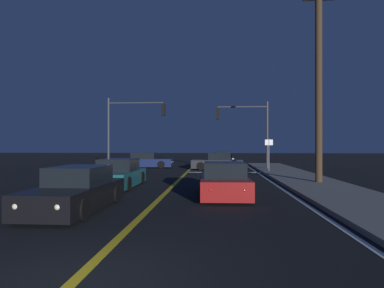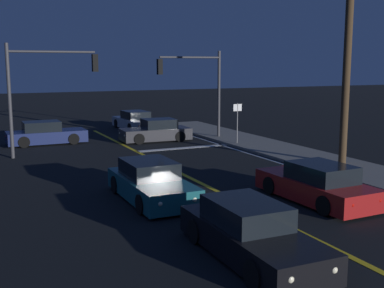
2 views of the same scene
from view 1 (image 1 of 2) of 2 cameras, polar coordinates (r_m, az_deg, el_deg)
name	(u,v)px [view 1 (image 1 of 2)]	position (r m, az deg, el deg)	size (l,w,h in m)	color
sidewalk_right	(325,188)	(16.68, 21.02, -6.81)	(3.20, 39.94, 0.15)	slate
lane_line_center	(170,189)	(16.09, -3.63, -7.31)	(0.20, 37.72, 0.01)	gold
lane_line_edge_right	(283,190)	(16.24, 14.73, -7.24)	(0.16, 37.72, 0.01)	white
stop_bar	(224,172)	(25.51, 5.22, -4.65)	(5.37, 0.50, 0.01)	white
car_distant_tail_red	(224,181)	(13.77, 5.26, -6.11)	(1.98, 4.67, 1.34)	maroon
car_side_waiting_navy	(146,161)	(30.80, -7.52, -2.80)	(4.52, 1.89, 1.34)	navy
car_parked_curb_black	(77,191)	(11.42, -18.38, -7.34)	(1.86, 4.74, 1.34)	black
car_following_oncoming_teal	(118,175)	(17.02, -12.11, -4.96)	(1.93, 4.56, 1.34)	#195960
car_lead_oncoming_silver	(223,159)	(34.21, 5.07, -2.53)	(2.02, 4.70, 1.34)	#B2B5BA
car_mid_block_charcoal	(218,162)	(28.55, 4.28, -3.01)	(4.24, 2.11, 1.34)	#2D2D33
traffic_signal_near_right	(248,124)	(27.89, 9.13, 3.21)	(4.14, 0.28, 5.43)	#38383D
traffic_signal_far_left	(129,122)	(27.20, -10.23, 3.63)	(4.50, 0.28, 5.63)	#38383D
utility_pole_right	(319,75)	(18.91, 20.07, 10.63)	(1.88, 0.34, 10.75)	#42301E
street_sign_corner	(269,150)	(25.21, 12.50, -0.98)	(0.56, 0.06, 2.44)	slate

